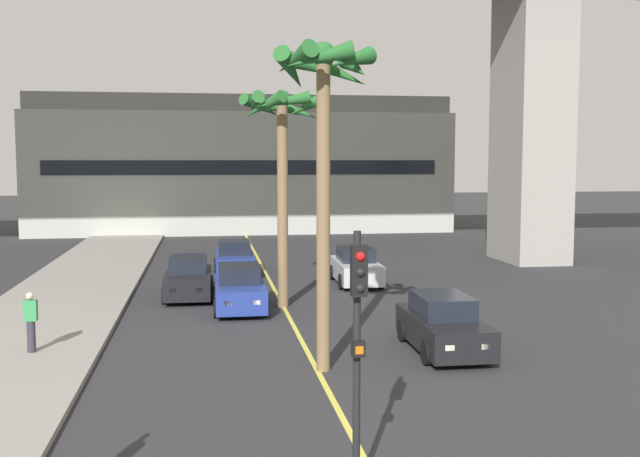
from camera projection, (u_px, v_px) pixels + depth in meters
name	position (u px, v px, depth m)	size (l,w,h in m)	color
lane_stripe_center	(280.00, 300.00, 28.10)	(0.14, 56.00, 0.01)	#DBCC4C
pier_building_backdrop	(242.00, 165.00, 55.18)	(30.01, 8.04, 9.76)	#ADB2A8
car_queue_front	(189.00, 279.00, 28.59)	(1.89, 4.13, 1.56)	black
car_queue_second	(356.00, 267.00, 31.65)	(1.92, 4.14, 1.56)	#B7BABF
car_queue_third	(443.00, 325.00, 20.53)	(1.88, 4.13, 1.56)	black
car_queue_fourth	(234.00, 259.00, 34.09)	(1.84, 4.10, 1.56)	navy
car_queue_fifth	(239.00, 289.00, 26.24)	(1.84, 4.10, 1.56)	navy
traffic_light_median_near	(358.00, 328.00, 11.40)	(0.24, 0.37, 4.20)	black
palm_tree_near_median	(324.00, 107.00, 18.13)	(2.60, 2.64, 8.11)	brown
palm_tree_mid_median	(281.00, 131.00, 26.20)	(3.10, 3.08, 7.69)	brown
pedestrian_near_crosswalk	(31.00, 321.00, 19.83)	(0.34, 0.22, 1.62)	#2D2D38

